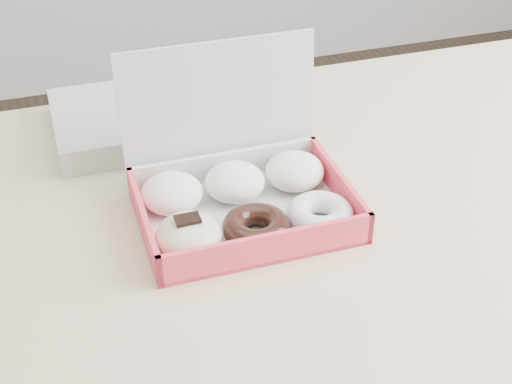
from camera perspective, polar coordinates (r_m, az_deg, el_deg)
name	(u,v)px	position (r m, az deg, el deg)	size (l,w,h in m)	color
table	(332,232)	(1.09, 6.07, -3.23)	(1.20, 0.80, 0.75)	#CFBB88
donut_box	(239,193)	(0.97, -1.36, -0.05)	(0.29, 0.24, 0.21)	silver
newspapers	(140,119)	(1.19, -9.25, 5.81)	(0.28, 0.22, 0.04)	beige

